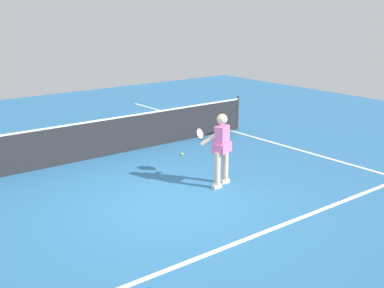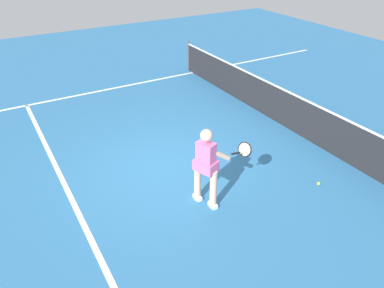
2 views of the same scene
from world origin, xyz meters
name	(u,v)px [view 1 (image 1 of 2)]	position (x,y,z in m)	size (l,w,h in m)	color
ground_plane	(169,204)	(0.00, 0.00, 0.00)	(26.12, 26.12, 0.00)	teal
service_line_marking	(241,241)	(0.00, -1.99, 0.00)	(9.68, 0.10, 0.01)	white
sideline_right_marking	(326,158)	(4.84, 0.00, 0.00)	(0.10, 18.09, 0.01)	white
court_net	(84,141)	(0.00, 3.55, 0.49)	(10.36, 0.08, 1.04)	#4C4C51
tennis_player	(221,147)	(1.45, 0.18, 0.85)	(0.66, 1.10, 1.55)	beige
tennis_ball_near	(182,154)	(2.12, 2.40, 0.03)	(0.07, 0.07, 0.07)	#D1E533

